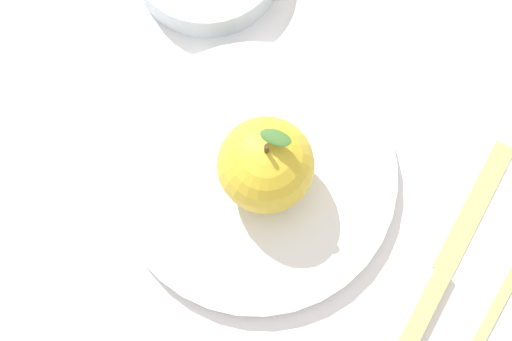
# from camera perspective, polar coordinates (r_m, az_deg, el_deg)

# --- Properties ---
(ground_plane) EXTENTS (2.40, 2.40, 0.00)m
(ground_plane) POSITION_cam_1_polar(r_m,az_deg,el_deg) (0.60, 3.58, -0.97)
(ground_plane) COLOR silver
(dinner_plate) EXTENTS (0.24, 0.24, 0.02)m
(dinner_plate) POSITION_cam_1_polar(r_m,az_deg,el_deg) (0.59, -0.00, -0.27)
(dinner_plate) COLOR white
(dinner_plate) RESTS_ON ground_plane
(apple) EXTENTS (0.08, 0.08, 0.09)m
(apple) POSITION_cam_1_polar(r_m,az_deg,el_deg) (0.55, 0.80, 0.46)
(apple) COLOR gold
(apple) RESTS_ON dinner_plate
(knife) EXTENTS (0.20, 0.06, 0.01)m
(knife) POSITION_cam_1_polar(r_m,az_deg,el_deg) (0.61, 15.48, -7.20)
(knife) COLOR #D8B766
(knife) RESTS_ON ground_plane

